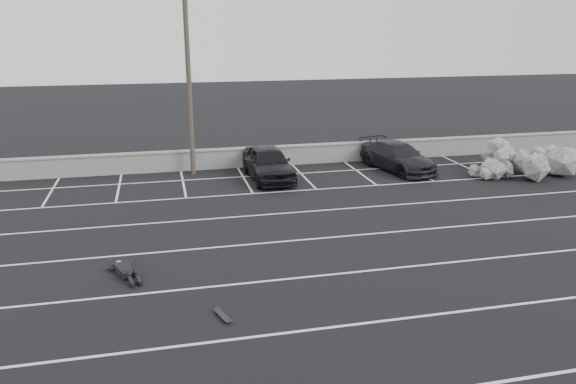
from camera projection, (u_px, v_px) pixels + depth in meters
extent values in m
plane|color=black|center=(365.00, 271.00, 17.52)|extent=(120.00, 120.00, 0.00)
cube|color=gray|center=(274.00, 156.00, 30.43)|extent=(50.00, 0.35, 1.00)
cube|color=gray|center=(274.00, 147.00, 30.28)|extent=(50.00, 0.45, 0.08)
cube|color=silver|center=(405.00, 318.00, 14.72)|extent=(36.00, 0.10, 0.01)
cube|color=silver|center=(365.00, 271.00, 17.52)|extent=(36.00, 0.10, 0.01)
cube|color=silver|center=(335.00, 237.00, 20.32)|extent=(36.00, 0.10, 0.01)
cube|color=silver|center=(313.00, 211.00, 23.11)|extent=(36.00, 0.10, 0.01)
cube|color=silver|center=(296.00, 191.00, 25.91)|extent=(36.00, 0.10, 0.01)
cube|color=silver|center=(282.00, 174.00, 28.71)|extent=(36.00, 0.10, 0.01)
cube|color=silver|center=(51.00, 191.00, 25.86)|extent=(0.10, 5.00, 0.01)
cube|color=silver|center=(119.00, 187.00, 26.51)|extent=(0.10, 5.00, 0.01)
cube|color=silver|center=(183.00, 183.00, 27.16)|extent=(0.10, 5.00, 0.01)
cube|color=silver|center=(245.00, 179.00, 27.81)|extent=(0.10, 5.00, 0.01)
cube|color=silver|center=(303.00, 176.00, 28.46)|extent=(0.10, 5.00, 0.01)
cube|color=silver|center=(359.00, 172.00, 29.11)|extent=(0.10, 5.00, 0.01)
cube|color=silver|center=(412.00, 169.00, 29.76)|extent=(0.10, 5.00, 0.01)
cube|color=silver|center=(463.00, 166.00, 30.41)|extent=(0.10, 5.00, 0.01)
cube|color=silver|center=(512.00, 163.00, 31.06)|extent=(0.10, 5.00, 0.01)
imported|color=black|center=(268.00, 163.00, 27.70)|extent=(2.15, 4.90, 1.64)
imported|color=black|center=(398.00, 157.00, 29.41)|extent=(3.14, 5.29, 1.44)
cylinder|color=#4C4238|center=(189.00, 84.00, 27.56)|extent=(0.24, 0.24, 9.13)
cylinder|color=#28292B|center=(390.00, 153.00, 31.52)|extent=(0.53, 0.53, 0.82)
cylinder|color=#28292B|center=(391.00, 146.00, 31.39)|extent=(0.59, 0.59, 0.05)
cube|color=black|center=(223.00, 315.00, 14.72)|extent=(0.38, 0.71, 0.02)
cube|color=#28292B|center=(219.00, 313.00, 14.92)|extent=(0.15, 0.09, 0.04)
cube|color=#28292B|center=(227.00, 320.00, 14.54)|extent=(0.15, 0.09, 0.04)
cylinder|color=black|center=(216.00, 314.00, 14.88)|extent=(0.04, 0.06, 0.05)
cylinder|color=black|center=(222.00, 313.00, 14.97)|extent=(0.04, 0.06, 0.05)
cylinder|color=black|center=(224.00, 322.00, 14.51)|extent=(0.04, 0.06, 0.05)
cylinder|color=black|center=(230.00, 320.00, 14.59)|extent=(0.04, 0.06, 0.05)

